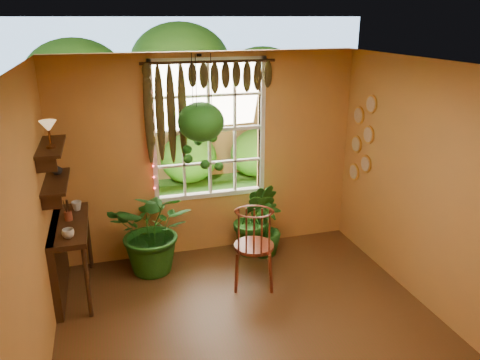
% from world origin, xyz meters
% --- Properties ---
extents(floor, '(4.50, 4.50, 0.00)m').
position_xyz_m(floor, '(0.00, 0.00, 0.00)').
color(floor, '#552F18').
rests_on(floor, ground).
extents(ceiling, '(4.50, 4.50, 0.00)m').
position_xyz_m(ceiling, '(0.00, 0.00, 2.70)').
color(ceiling, silver).
rests_on(ceiling, wall_back).
extents(wall_back, '(4.00, 0.00, 4.00)m').
position_xyz_m(wall_back, '(0.00, 2.25, 1.35)').
color(wall_back, '#BF8141').
rests_on(wall_back, floor).
extents(wall_left, '(0.00, 4.50, 4.50)m').
position_xyz_m(wall_left, '(-2.00, 0.00, 1.35)').
color(wall_left, '#BF8141').
rests_on(wall_left, floor).
extents(wall_right, '(0.00, 4.50, 4.50)m').
position_xyz_m(wall_right, '(2.00, 0.00, 1.35)').
color(wall_right, '#BF8141').
rests_on(wall_right, floor).
extents(window, '(1.52, 0.10, 1.86)m').
position_xyz_m(window, '(0.00, 2.28, 1.70)').
color(window, white).
rests_on(window, wall_back).
extents(valance_vine, '(1.70, 0.12, 1.10)m').
position_xyz_m(valance_vine, '(-0.08, 2.16, 2.28)').
color(valance_vine, '#371E0F').
rests_on(valance_vine, window).
extents(string_lights, '(0.03, 0.03, 1.54)m').
position_xyz_m(string_lights, '(-0.76, 2.19, 1.75)').
color(string_lights, '#FF2633').
rests_on(string_lights, window).
extents(wall_plates, '(0.04, 0.32, 1.10)m').
position_xyz_m(wall_plates, '(1.98, 1.79, 1.55)').
color(wall_plates, '#FFF4D0').
rests_on(wall_plates, wall_right).
extents(counter_ledge, '(0.40, 1.20, 0.90)m').
position_xyz_m(counter_ledge, '(-1.91, 1.60, 0.55)').
color(counter_ledge, '#371E0F').
rests_on(counter_ledge, floor).
extents(shelf_lower, '(0.25, 0.90, 0.04)m').
position_xyz_m(shelf_lower, '(-1.88, 1.60, 1.40)').
color(shelf_lower, '#371E0F').
rests_on(shelf_lower, wall_left).
extents(shelf_upper, '(0.25, 0.90, 0.04)m').
position_xyz_m(shelf_upper, '(-1.88, 1.60, 1.80)').
color(shelf_upper, '#371E0F').
rests_on(shelf_upper, wall_left).
extents(backyard, '(14.00, 10.00, 12.00)m').
position_xyz_m(backyard, '(0.24, 6.87, 1.28)').
color(backyard, '#23611B').
rests_on(backyard, ground).
extents(windsor_chair, '(0.61, 0.63, 1.29)m').
position_xyz_m(windsor_chair, '(0.27, 1.16, 0.37)').
color(windsor_chair, maroon).
rests_on(windsor_chair, floor).
extents(potted_plant_left, '(1.29, 1.20, 1.15)m').
position_xyz_m(potted_plant_left, '(-0.83, 1.84, 0.58)').
color(potted_plant_left, '#174813').
rests_on(potted_plant_left, floor).
extents(potted_plant_mid, '(0.69, 0.61, 1.05)m').
position_xyz_m(potted_plant_mid, '(0.52, 1.92, 0.52)').
color(potted_plant_mid, '#174813').
rests_on(potted_plant_mid, floor).
extents(potted_plant_right, '(0.60, 0.60, 0.81)m').
position_xyz_m(potted_plant_right, '(0.64, 1.87, 0.41)').
color(potted_plant_right, '#174813').
rests_on(potted_plant_right, floor).
extents(hanging_basket, '(0.57, 0.57, 1.45)m').
position_xyz_m(hanging_basket, '(-0.17, 1.96, 1.84)').
color(hanging_basket, black).
rests_on(hanging_basket, ceiling).
extents(cup_a, '(0.15, 0.15, 0.10)m').
position_xyz_m(cup_a, '(-1.78, 1.20, 0.95)').
color(cup_a, silver).
rests_on(cup_a, counter_ledge).
extents(cup_b, '(0.13, 0.13, 0.11)m').
position_xyz_m(cup_b, '(-1.72, 1.96, 0.96)').
color(cup_b, beige).
rests_on(cup_b, counter_ledge).
extents(brush_jar, '(0.09, 0.09, 0.32)m').
position_xyz_m(brush_jar, '(-1.80, 1.68, 1.02)').
color(brush_jar, brown).
rests_on(brush_jar, counter_ledge).
extents(shelf_vase, '(0.12, 0.12, 0.12)m').
position_xyz_m(shelf_vase, '(-1.87, 1.81, 1.48)').
color(shelf_vase, '#B2AD99').
rests_on(shelf_vase, shelf_lower).
extents(tiffany_lamp, '(0.17, 0.17, 0.29)m').
position_xyz_m(tiffany_lamp, '(-1.86, 1.46, 2.03)').
color(tiffany_lamp, '#502D16').
rests_on(tiffany_lamp, shelf_upper).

